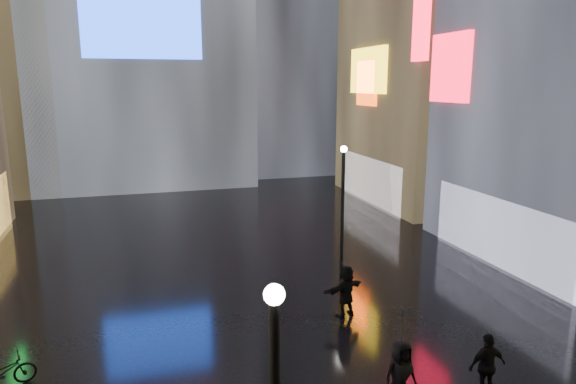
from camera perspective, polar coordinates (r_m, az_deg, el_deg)
name	(u,v)px	position (r m, az deg, el deg)	size (l,w,h in m)	color
ground	(236,268)	(22.68, -5.82, -8.35)	(140.00, 140.00, 0.00)	black
lamp_far	(343,196)	(22.89, 6.10, -0.47)	(0.30, 0.30, 5.20)	black
pedestrian_3	(487,366)	(14.59, 21.25, -17.56)	(1.01, 0.42, 1.73)	black
pedestrian_4	(400,376)	(13.48, 12.33, -19.30)	(0.90, 0.59, 1.84)	black
pedestrian_5	(346,291)	(17.98, 6.44, -10.85)	(1.68, 0.54, 1.81)	black
umbrella_2	(402,324)	(12.84, 12.60, -14.17)	(0.92, 0.94, 0.84)	black
bicycle	(1,373)	(16.06, -29.31, -17.16)	(0.59, 1.70, 0.89)	black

